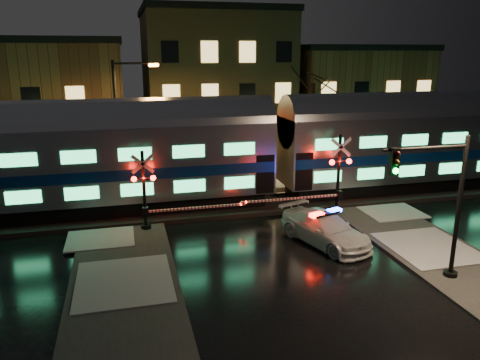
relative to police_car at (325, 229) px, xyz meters
name	(u,v)px	position (x,y,z in m)	size (l,w,h in m)	color
ground	(267,238)	(-2.36, 1.20, -0.70)	(120.00, 120.00, 0.00)	black
ballast	(240,203)	(-2.36, 6.20, -0.58)	(90.00, 4.20, 0.24)	black
sidewalk_left	(126,327)	(-8.86, -4.80, -0.64)	(4.00, 20.00, 0.12)	#2D2D2D
sidewalk_right	(478,280)	(4.14, -4.80, -0.64)	(4.00, 20.00, 0.12)	#2D2D2D
building_left	(35,101)	(-15.36, 23.20, 3.80)	(14.00, 10.00, 9.00)	brown
building_mid	(214,83)	(-0.36, 23.70, 5.05)	(12.00, 11.00, 11.50)	brown
building_right	(348,97)	(12.64, 23.20, 3.55)	(12.00, 10.00, 8.50)	brown
train	(276,145)	(-0.30, 6.20, 2.68)	(51.00, 3.12, 5.92)	black
police_car	(325,229)	(0.00, 0.00, 0.00)	(3.37, 5.16, 1.55)	silver
crossing_signal_right	(333,183)	(1.95, 3.51, 1.08)	(6.06, 0.67, 4.29)	black
crossing_signal_left	(152,199)	(-7.39, 3.50, 0.93)	(5.57, 0.65, 3.94)	black
traffic_light	(439,207)	(2.40, -4.38, 2.25)	(3.59, 0.67, 5.55)	black
streetlight	(121,119)	(-8.58, 10.20, 3.89)	(2.66, 0.28, 7.96)	black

